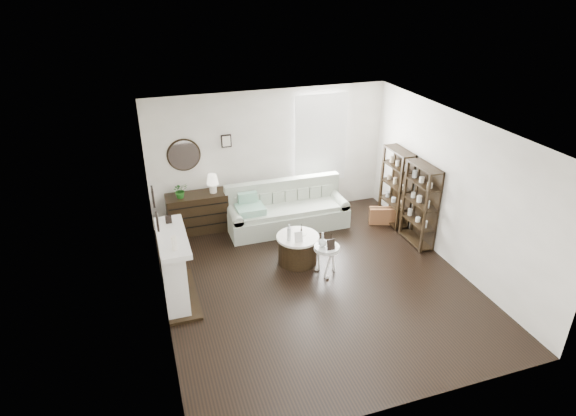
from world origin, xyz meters
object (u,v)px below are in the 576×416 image
object	(u,v)px
drum_table	(298,249)
pedestal_table	(327,249)
sofa	(287,212)
dresser	(198,212)

from	to	relation	value
drum_table	pedestal_table	size ratio (longest dim) A/B	1.41
sofa	drum_table	bearing A→B (deg)	-99.92
sofa	pedestal_table	xyz separation A→B (m)	(0.11, -1.87, 0.18)
pedestal_table	sofa	bearing A→B (deg)	93.43
dresser	pedestal_table	distance (m)	2.94
sofa	dresser	bearing A→B (deg)	167.38
dresser	drum_table	distance (m)	2.33
dresser	drum_table	world-z (taller)	dresser
dresser	drum_table	bearing A→B (deg)	-49.17
pedestal_table	drum_table	bearing A→B (deg)	124.81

